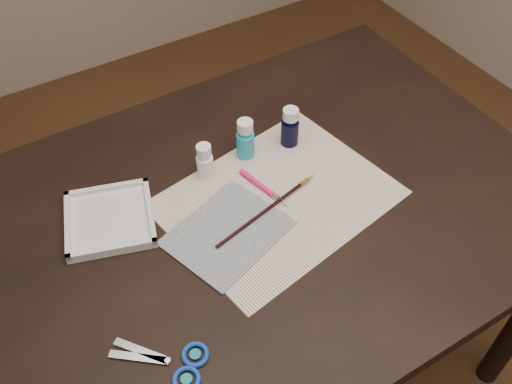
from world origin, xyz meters
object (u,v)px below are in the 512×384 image
canvas (228,232)px  palette_tray (110,219)px  paper (278,199)px  scissors (157,362)px  paint_bottle_white (205,161)px  paint_bottle_navy (290,127)px  paint_bottle_cyan (245,139)px

canvas → palette_tray: palette_tray is taller
paper → scissors: scissors is taller
palette_tray → paint_bottle_white: bearing=3.8°
paper → palette_tray: size_ratio=2.63×
paint_bottle_white → paint_bottle_navy: paint_bottle_navy is taller
paper → paint_bottle_cyan: bearing=86.3°
paint_bottle_cyan → paper: bearing=-93.7°
canvas → paint_bottle_cyan: bearing=50.5°
paint_bottle_cyan → canvas: bearing=-129.5°
canvas → palette_tray: size_ratio=1.29×
paint_bottle_navy → paint_bottle_white: bearing=178.4°
canvas → palette_tray: 0.25m
paint_bottle_white → paint_bottle_navy: (0.22, -0.01, 0.01)m
paper → paint_bottle_navy: paint_bottle_navy is taller
paint_bottle_white → scissors: size_ratio=0.48×
paint_bottle_navy → scissors: paint_bottle_navy is taller
paint_bottle_navy → palette_tray: bearing=-178.8°
paint_bottle_white → palette_tray: paint_bottle_white is taller
paint_bottle_navy → scissors: bearing=-145.2°
paper → scissors: bearing=-150.8°
scissors → palette_tray: 0.34m
paper → paint_bottle_white: 0.18m
paint_bottle_cyan → paint_bottle_navy: bearing=-9.4°
canvas → paint_bottle_navy: paint_bottle_navy is taller
paint_bottle_cyan → paint_bottle_navy: same height
paint_bottle_navy → scissors: 0.61m
paint_bottle_cyan → paint_bottle_navy: 0.11m
paint_bottle_white → paint_bottle_cyan: size_ratio=0.90×
paper → paint_bottle_navy: 0.19m
paper → paint_bottle_navy: size_ratio=4.67×
scissors → palette_tray: size_ratio=1.06×
paint_bottle_white → palette_tray: size_ratio=0.51×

